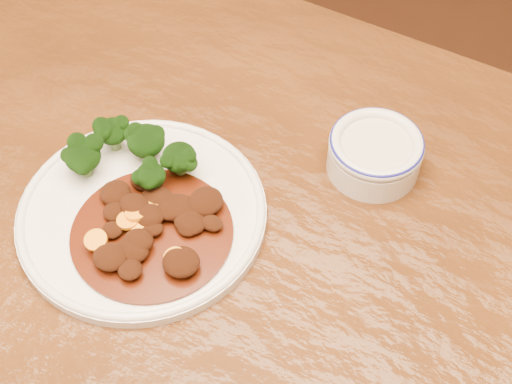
% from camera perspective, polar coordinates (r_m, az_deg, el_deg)
% --- Properties ---
extents(dining_table, '(1.54, 0.96, 0.75)m').
position_cam_1_polar(dining_table, '(0.86, -3.10, -7.92)').
color(dining_table, '#522A0E').
rests_on(dining_table, ground).
extents(dinner_plate, '(0.28, 0.28, 0.02)m').
position_cam_1_polar(dinner_plate, '(0.82, -9.10, -1.62)').
color(dinner_plate, white).
rests_on(dinner_plate, dining_table).
extents(broccoli_florets, '(0.14, 0.10, 0.05)m').
position_cam_1_polar(broccoli_florets, '(0.84, -9.81, 3.25)').
color(broccoli_florets, '#618846').
rests_on(broccoli_florets, dinner_plate).
extents(mince_stew, '(0.18, 0.18, 0.02)m').
position_cam_1_polar(mince_stew, '(0.79, -8.11, -2.54)').
color(mince_stew, '#461207').
rests_on(mince_stew, dinner_plate).
extents(dip_bowl, '(0.11, 0.11, 0.05)m').
position_cam_1_polar(dip_bowl, '(0.85, 9.49, 3.16)').
color(dip_bowl, silver).
rests_on(dip_bowl, dining_table).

